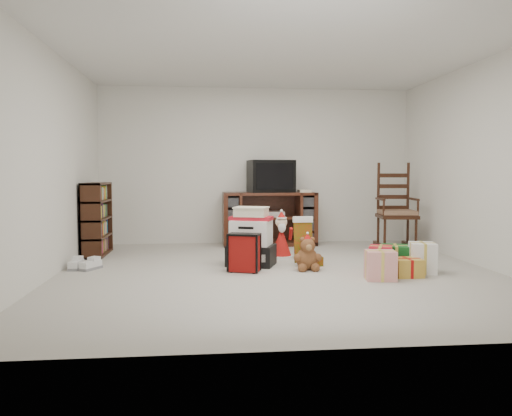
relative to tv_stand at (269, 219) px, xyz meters
The scene contains 13 objects.
room 2.37m from the tv_stand, 94.51° to the right, with size 5.01×5.01×2.51m.
tv_stand is the anchor object (origin of this frame).
bookshelf 2.61m from the tv_stand, 164.21° to the right, with size 0.27×0.82×1.00m.
rocking_chair 1.93m from the tv_stand, 15.30° to the right, with size 0.64×0.95×1.35m.
gift_pile 1.78m from the tv_stand, 104.51° to the right, with size 0.66×0.57×0.70m.
red_suitcase 2.21m from the tv_stand, 104.82° to the right, with size 0.38×0.28×0.52m.
stocking 1.83m from the tv_stand, 84.11° to the right, with size 0.29×0.12×0.61m, color #0C6D0F, non-canonical shape.
teddy_bear 2.11m from the tv_stand, 85.01° to the right, with size 0.26×0.23×0.38m.
santa_figurine 1.28m from the tv_stand, 89.98° to the right, with size 0.31×0.29×0.64m.
mrs_claus_figurine 1.22m from the tv_stand, 107.51° to the right, with size 0.30×0.28×0.61m.
sneaker_pair 3.05m from the tv_stand, 143.87° to the right, with size 0.37×0.31×0.10m.
gift_cluster 2.71m from the tv_stand, 64.48° to the right, with size 0.81×0.91×0.28m.
crt_television 0.67m from the tv_stand, 22.31° to the left, with size 0.74×0.57×0.50m.
Camera 1 is at (-0.82, -5.58, 1.14)m, focal length 35.00 mm.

